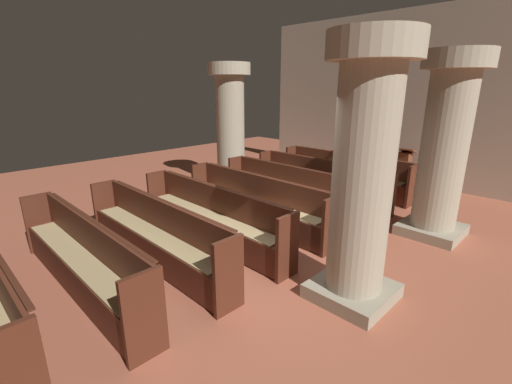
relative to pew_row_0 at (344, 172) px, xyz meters
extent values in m
plane|color=#AD5B42|center=(1.10, -4.04, -0.51)|extent=(19.20, 19.20, 0.00)
cube|color=beige|center=(1.10, 2.04, 1.74)|extent=(10.00, 0.16, 4.50)
cube|color=#562819|center=(0.00, -0.02, -0.06)|extent=(3.36, 0.38, 0.05)
cube|color=#562819|center=(0.00, 0.15, 0.21)|extent=(3.36, 0.04, 0.48)
cube|color=#492215|center=(0.00, 0.19, 0.44)|extent=(3.23, 0.06, 0.02)
cube|color=#4E2416|center=(-1.71, -0.02, -0.03)|extent=(0.06, 0.44, 0.96)
cube|color=#4E2416|center=(1.71, -0.02, -0.03)|extent=(0.06, 0.44, 0.96)
cube|color=#522618|center=(0.00, -0.20, -0.28)|extent=(3.36, 0.03, 0.41)
cube|color=tan|center=(0.00, -0.04, -0.02)|extent=(3.09, 0.32, 0.03)
cube|color=#562819|center=(0.00, -1.09, -0.06)|extent=(3.36, 0.38, 0.05)
cube|color=#562819|center=(0.00, -0.92, 0.21)|extent=(3.36, 0.04, 0.48)
cube|color=#492215|center=(0.00, -0.87, 0.44)|extent=(3.23, 0.06, 0.02)
cube|color=#4E2416|center=(-1.71, -1.09, -0.03)|extent=(0.06, 0.44, 0.96)
cube|color=#4E2416|center=(1.71, -1.09, -0.03)|extent=(0.06, 0.44, 0.96)
cube|color=#522618|center=(0.00, -1.26, -0.28)|extent=(3.36, 0.03, 0.41)
cube|color=tan|center=(0.00, -1.11, -0.02)|extent=(3.09, 0.32, 0.03)
cube|color=#562819|center=(0.00, -2.16, -0.06)|extent=(3.36, 0.38, 0.05)
cube|color=#562819|center=(0.00, -1.99, 0.21)|extent=(3.36, 0.04, 0.48)
cube|color=#492215|center=(0.00, -1.94, 0.44)|extent=(3.23, 0.06, 0.02)
cube|color=#4E2416|center=(-1.71, -2.16, -0.03)|extent=(0.06, 0.44, 0.96)
cube|color=#4E2416|center=(1.71, -2.16, -0.03)|extent=(0.06, 0.44, 0.96)
cube|color=#522618|center=(0.00, -2.33, -0.28)|extent=(3.36, 0.03, 0.41)
cube|color=tan|center=(0.00, -2.18, -0.02)|extent=(3.09, 0.32, 0.03)
cube|color=#562819|center=(0.00, -3.22, -0.06)|extent=(3.36, 0.38, 0.05)
cube|color=#562819|center=(0.00, -3.06, 0.21)|extent=(3.36, 0.04, 0.48)
cube|color=#492215|center=(0.00, -3.01, 0.44)|extent=(3.23, 0.06, 0.02)
cube|color=#4E2416|center=(-1.71, -3.22, -0.03)|extent=(0.06, 0.44, 0.96)
cube|color=#4E2416|center=(1.71, -3.22, -0.03)|extent=(0.06, 0.44, 0.96)
cube|color=#522618|center=(0.00, -3.40, -0.28)|extent=(3.36, 0.03, 0.41)
cube|color=tan|center=(0.00, -3.24, -0.02)|extent=(3.09, 0.32, 0.03)
cube|color=#562819|center=(0.00, -4.29, -0.06)|extent=(3.36, 0.38, 0.05)
cube|color=#562819|center=(0.00, -4.12, 0.21)|extent=(3.36, 0.04, 0.48)
cube|color=#492215|center=(0.00, -4.08, 0.44)|extent=(3.23, 0.06, 0.02)
cube|color=#4E2416|center=(-1.71, -4.29, -0.03)|extent=(0.06, 0.44, 0.96)
cube|color=#4E2416|center=(1.71, -4.29, -0.03)|extent=(0.06, 0.44, 0.96)
cube|color=#522618|center=(0.00, -4.47, -0.28)|extent=(3.36, 0.03, 0.41)
cube|color=tan|center=(0.00, -4.31, -0.02)|extent=(3.09, 0.32, 0.03)
cube|color=#562819|center=(0.00, -5.36, -0.06)|extent=(3.36, 0.38, 0.05)
cube|color=#562819|center=(0.00, -5.19, 0.21)|extent=(3.36, 0.04, 0.48)
cube|color=#492215|center=(0.00, -5.15, 0.44)|extent=(3.23, 0.06, 0.02)
cube|color=#4E2416|center=(-1.71, -5.36, -0.03)|extent=(0.06, 0.44, 0.96)
cube|color=#4E2416|center=(1.71, -5.36, -0.03)|extent=(0.06, 0.44, 0.96)
cube|color=#522618|center=(0.00, -5.54, -0.28)|extent=(3.36, 0.03, 0.41)
cube|color=tan|center=(0.00, -5.38, -0.02)|extent=(3.09, 0.32, 0.03)
cube|color=#562819|center=(0.00, -6.43, -0.06)|extent=(3.36, 0.38, 0.05)
cube|color=#562819|center=(0.00, -6.26, 0.21)|extent=(3.36, 0.04, 0.48)
cube|color=#492215|center=(0.00, -6.21, 0.44)|extent=(3.23, 0.06, 0.02)
cube|color=#4E2416|center=(-1.71, -6.43, -0.03)|extent=(0.06, 0.44, 0.96)
cube|color=#4E2416|center=(1.71, -6.43, -0.03)|extent=(0.06, 0.44, 0.96)
cube|color=#522618|center=(0.00, -6.60, -0.28)|extent=(3.36, 0.03, 0.41)
cube|color=tan|center=(0.00, -6.45, -0.02)|extent=(3.09, 0.32, 0.03)
cube|color=#4E2416|center=(1.71, -7.50, -0.03)|extent=(0.06, 0.44, 0.96)
cube|color=#9F967E|center=(2.60, -1.25, -0.42)|extent=(1.01, 1.01, 0.18)
cylinder|color=#ADA389|center=(2.60, -1.25, 1.02)|extent=(0.75, 0.75, 2.69)
cylinder|color=#B6AB90|center=(2.60, -1.25, 2.51)|extent=(1.08, 1.08, 0.30)
cube|color=#9F967E|center=(-2.55, -1.58, -0.42)|extent=(1.01, 1.01, 0.18)
cylinder|color=#ADA389|center=(-2.55, -1.58, 1.02)|extent=(0.75, 0.75, 2.69)
cylinder|color=#B6AB90|center=(-2.55, -1.58, 2.51)|extent=(1.08, 1.08, 0.30)
cube|color=#9F967E|center=(2.60, -4.05, -0.42)|extent=(0.95, 0.95, 0.18)
cylinder|color=#ADA389|center=(2.60, -4.05, 1.02)|extent=(0.70, 0.70, 2.69)
cylinder|color=#B6AB90|center=(2.60, -4.05, 2.51)|extent=(1.02, 1.02, 0.30)
cube|color=brown|center=(0.95, 1.36, -0.48)|extent=(0.45, 0.45, 0.06)
cube|color=brown|center=(0.95, 1.36, -0.03)|extent=(0.28, 0.28, 0.95)
cube|color=brown|center=(0.95, 1.36, 0.50)|extent=(0.48, 0.35, 0.15)
cube|color=maroon|center=(-0.39, 0.19, 0.47)|extent=(0.14, 0.21, 0.03)
camera|label=1|loc=(4.47, -7.69, 2.11)|focal=24.40mm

